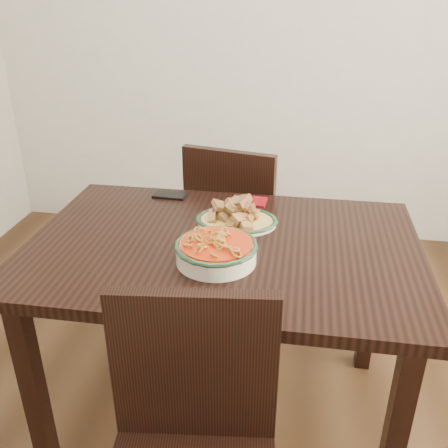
% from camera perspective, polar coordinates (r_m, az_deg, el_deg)
% --- Properties ---
extents(floor, '(3.50, 3.50, 0.00)m').
position_cam_1_polar(floor, '(2.04, 0.70, -22.81)').
color(floor, '#331F10').
rests_on(floor, ground).
extents(wall_back, '(3.50, 0.10, 2.60)m').
position_cam_1_polar(wall_back, '(3.09, 6.08, 21.56)').
color(wall_back, beige).
rests_on(wall_back, ground).
extents(dining_table, '(1.30, 0.87, 0.75)m').
position_cam_1_polar(dining_table, '(1.71, -0.11, -4.78)').
color(dining_table, black).
rests_on(dining_table, ground).
extents(chair_far, '(0.50, 0.50, 0.89)m').
position_cam_1_polar(chair_far, '(2.37, 1.41, 0.11)').
color(chair_far, black).
rests_on(chair_far, ground).
extents(fish_plate, '(0.28, 0.22, 0.11)m').
position_cam_1_polar(fish_plate, '(1.78, 1.47, 1.33)').
color(fish_plate, beige).
rests_on(fish_plate, dining_table).
extents(noodle_bowl, '(0.26, 0.26, 0.08)m').
position_cam_1_polar(noodle_bowl, '(1.54, -0.90, -2.86)').
color(noodle_bowl, '#ECE1C7').
rests_on(noodle_bowl, dining_table).
extents(smartphone, '(0.13, 0.07, 0.01)m').
position_cam_1_polar(smartphone, '(2.03, -6.23, 3.29)').
color(smartphone, black).
rests_on(smartphone, dining_table).
extents(napkin, '(0.12, 0.10, 0.01)m').
position_cam_1_polar(napkin, '(1.96, 3.31, 2.57)').
color(napkin, maroon).
rests_on(napkin, dining_table).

